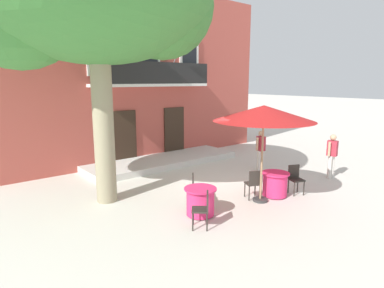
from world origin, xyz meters
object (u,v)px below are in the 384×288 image
cafe_umbrella (264,114)px  cafe_chair_middle_1 (295,177)px  cafe_table_middle (275,184)px  cafe_chair_middle_0 (254,182)px  cafe_chair_near_tree_1 (203,207)px  pedestrian_near_entrance (261,148)px  cafe_chair_near_tree_0 (197,187)px  pedestrian_mid_plaza (332,154)px  cafe_table_near_tree (200,201)px

cafe_umbrella → cafe_chair_middle_1: bearing=-9.9°
cafe_table_middle → cafe_chair_middle_0: size_ratio=0.95×
cafe_chair_near_tree_1 → cafe_umbrella: (2.50, 0.28, 2.08)m
cafe_table_middle → pedestrian_near_entrance: 3.03m
cafe_umbrella → cafe_chair_near_tree_0: bearing=149.8°
cafe_chair_near_tree_0 → cafe_chair_near_tree_1: same height
cafe_chair_near_tree_1 → pedestrian_mid_plaza: pedestrian_mid_plaza is taller
cafe_chair_near_tree_1 → cafe_chair_middle_1: (3.89, 0.04, 0.00)m
cafe_table_middle → cafe_chair_near_tree_1: bearing=-175.1°
cafe_umbrella → pedestrian_near_entrance: 3.86m
cafe_table_near_tree → pedestrian_mid_plaza: (5.94, -0.44, 0.53)m
cafe_chair_middle_0 → cafe_chair_near_tree_0: bearing=156.0°
cafe_chair_middle_1 → pedestrian_mid_plaza: size_ratio=0.56×
cafe_chair_near_tree_1 → cafe_chair_middle_1: same height
cafe_table_near_tree → cafe_chair_middle_1: bearing=-9.5°
cafe_table_middle → pedestrian_near_entrance: pedestrian_near_entrance is taller
pedestrian_mid_plaza → cafe_chair_middle_0: bearing=174.9°
cafe_umbrella → cafe_chair_middle_0: bearing=98.9°
cafe_chair_middle_1 → cafe_chair_near_tree_0: bearing=158.3°
cafe_chair_near_tree_0 → pedestrian_mid_plaza: 5.65m
cafe_chair_near_tree_1 → cafe_chair_middle_0: 2.52m
cafe_chair_middle_1 → pedestrian_mid_plaza: pedestrian_mid_plaza is taller
cafe_chair_near_tree_1 → cafe_chair_middle_0: same height
cafe_chair_middle_1 → cafe_umbrella: bearing=170.1°
cafe_chair_near_tree_1 → pedestrian_mid_plaza: (6.37, 0.18, 0.39)m
cafe_table_near_tree → cafe_chair_middle_1: cafe_chair_middle_1 is taller
pedestrian_near_entrance → pedestrian_mid_plaza: size_ratio=0.99×
cafe_chair_near_tree_1 → cafe_chair_middle_0: size_ratio=1.00×
cafe_chair_middle_1 → pedestrian_mid_plaza: 2.52m
cafe_table_near_tree → cafe_chair_middle_1: (3.46, -0.58, 0.14)m
cafe_table_near_tree → cafe_chair_near_tree_0: bearing=57.6°
cafe_umbrella → cafe_chair_near_tree_1: bearing=-173.6°
cafe_chair_near_tree_1 → pedestrian_mid_plaza: bearing=1.6°
pedestrian_mid_plaza → cafe_table_middle: bearing=178.4°
cafe_chair_middle_1 → cafe_umbrella: size_ratio=0.31×
cafe_chair_near_tree_0 → pedestrian_near_entrance: (4.33, 1.23, 0.37)m
cafe_chair_middle_1 → cafe_chair_middle_0: bearing=161.1°
cafe_chair_middle_0 → cafe_chair_middle_1: same height
cafe_table_near_tree → cafe_chair_middle_0: 2.04m
cafe_table_near_tree → cafe_chair_near_tree_1: cafe_chair_near_tree_1 is taller
cafe_table_near_tree → pedestrian_near_entrance: size_ratio=0.54×
cafe_table_near_tree → pedestrian_near_entrance: 5.12m
cafe_chair_near_tree_0 → cafe_chair_middle_0: 1.78m
cafe_chair_near_tree_0 → pedestrian_near_entrance: 4.52m
cafe_chair_near_tree_1 → cafe_umbrella: size_ratio=0.31×
cafe_table_near_tree → cafe_chair_near_tree_0: cafe_chair_near_tree_0 is taller
cafe_chair_middle_1 → pedestrian_near_entrance: size_ratio=0.57×
cafe_table_near_tree → cafe_chair_near_tree_0: 0.77m
cafe_chair_middle_0 → cafe_umbrella: (0.04, -0.25, 2.08)m
cafe_table_middle → cafe_chair_middle_1: (0.72, -0.23, 0.14)m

